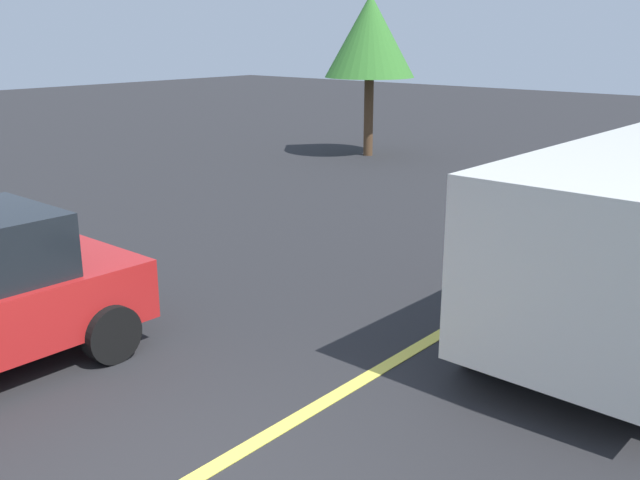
% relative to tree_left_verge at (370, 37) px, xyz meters
% --- Properties ---
extents(lane_marking_centre, '(28.00, 0.16, 0.01)m').
position_rel_tree_left_verge_xyz_m(lane_marking_centre, '(-10.91, -8.32, -3.30)').
color(lane_marking_centre, '#E0D14C').
extents(tree_left_verge, '(2.52, 2.52, 4.45)m').
position_rel_tree_left_verge_xyz_m(tree_left_verge, '(0.00, 0.00, 0.00)').
color(tree_left_verge, '#513823').
rests_on(tree_left_verge, ground_plane).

